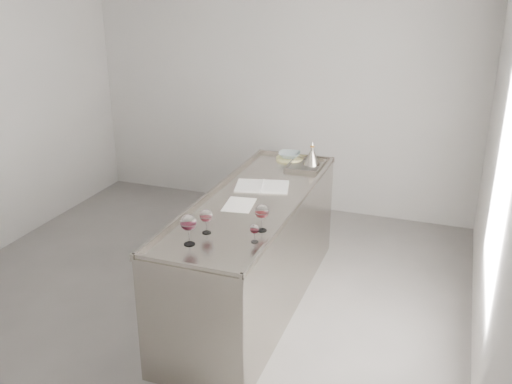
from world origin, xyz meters
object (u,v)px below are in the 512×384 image
(wine_glass_left, at_px, (188,223))
(wine_funnel, at_px, (312,157))
(counter, at_px, (254,252))
(wine_glass_right, at_px, (262,212))
(wine_glass_middle, at_px, (206,216))
(wine_glass_small, at_px, (255,230))
(ceramic_bowl, at_px, (289,155))
(notebook, at_px, (262,186))

(wine_glass_left, distance_m, wine_funnel, 1.93)
(counter, bearing_deg, wine_funnel, 78.15)
(wine_glass_right, bearing_deg, wine_glass_left, -135.83)
(wine_glass_middle, bearing_deg, wine_glass_small, -3.23)
(ceramic_bowl, distance_m, wine_funnel, 0.25)
(notebook, bearing_deg, wine_glass_left, -108.45)
(wine_glass_middle, xyz_separation_m, wine_glass_right, (0.35, 0.17, 0.01))
(wine_glass_left, relative_size, wine_glass_small, 1.67)
(wine_glass_small, height_order, notebook, wine_glass_small)
(ceramic_bowl, bearing_deg, notebook, -89.84)
(wine_glass_left, relative_size, wine_funnel, 0.92)
(wine_glass_left, distance_m, notebook, 1.19)
(counter, distance_m, ceramic_bowl, 1.20)
(wine_glass_right, height_order, notebook, wine_glass_right)
(wine_glass_middle, bearing_deg, ceramic_bowl, 88.09)
(wine_glass_right, xyz_separation_m, notebook, (-0.28, 0.81, -0.13))
(counter, distance_m, wine_glass_middle, 0.92)
(wine_funnel, bearing_deg, wine_glass_middle, -100.01)
(counter, distance_m, notebook, 0.55)
(wine_glass_right, distance_m, notebook, 0.87)
(counter, distance_m, wine_glass_small, 0.95)
(counter, height_order, notebook, counter)
(wine_glass_left, distance_m, wine_glass_middle, 0.21)
(wine_glass_middle, height_order, wine_glass_right, wine_glass_right)
(wine_glass_small, height_order, wine_funnel, wine_funnel)
(wine_glass_right, bearing_deg, counter, 115.85)
(notebook, bearing_deg, counter, -98.33)
(counter, height_order, wine_glass_left, wine_glass_left)
(wine_glass_middle, xyz_separation_m, wine_funnel, (0.30, 1.70, -0.05))
(wine_glass_right, relative_size, wine_funnel, 0.85)
(counter, height_order, wine_glass_right, wine_glass_right)
(notebook, distance_m, wine_funnel, 0.76)
(counter, bearing_deg, notebook, 95.57)
(wine_glass_right, distance_m, wine_funnel, 1.53)
(wine_glass_small, bearing_deg, notebook, 106.66)
(ceramic_bowl, relative_size, wine_funnel, 0.90)
(wine_funnel, bearing_deg, notebook, -108.36)
(wine_glass_right, xyz_separation_m, ceramic_bowl, (-0.29, 1.61, -0.09))
(wine_glass_small, bearing_deg, wine_funnel, 92.04)
(wine_glass_left, bearing_deg, wine_glass_middle, 80.81)
(ceramic_bowl, bearing_deg, wine_glass_right, -79.91)
(ceramic_bowl, bearing_deg, wine_funnel, -17.75)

